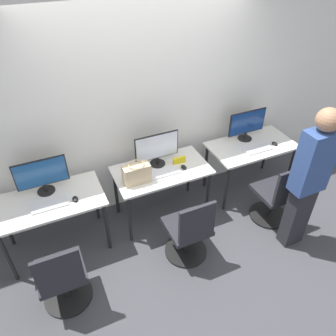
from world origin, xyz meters
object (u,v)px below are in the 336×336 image
(keyboard_left, at_px, (50,205))
(monitor_right, at_px, (247,124))
(mouse_left, at_px, (75,199))
(monitor_center, at_px, (157,148))
(mouse_center, at_px, (184,167))
(office_chair_left, at_px, (63,280))
(office_chair_center, at_px, (189,234))
(keyboard_right, at_px, (258,149))
(keyboard_center, at_px, (164,173))
(handbag, at_px, (137,174))
(office_chair_right, at_px, (276,198))
(mouse_right, at_px, (275,144))
(person_right, at_px, (309,177))
(monitor_left, at_px, (42,175))

(keyboard_left, height_order, monitor_right, monitor_right)
(mouse_left, height_order, monitor_center, monitor_center)
(monitor_right, bearing_deg, mouse_center, -166.41)
(office_chair_left, bearing_deg, office_chair_center, 0.85)
(mouse_center, bearing_deg, monitor_right, 13.59)
(keyboard_left, height_order, office_chair_center, office_chair_center)
(keyboard_right, bearing_deg, office_chair_left, -166.58)
(keyboard_left, relative_size, mouse_left, 4.11)
(keyboard_left, relative_size, office_chair_left, 0.42)
(keyboard_right, bearing_deg, keyboard_center, 177.82)
(handbag, bearing_deg, keyboard_center, 2.42)
(mouse_left, xyz_separation_m, office_chair_right, (2.26, -0.55, -0.37))
(mouse_left, relative_size, mouse_center, 1.00)
(keyboard_center, bearing_deg, keyboard_left, -179.57)
(mouse_right, relative_size, person_right, 0.05)
(monitor_right, bearing_deg, keyboard_left, -174.39)
(office_chair_left, height_order, person_right, person_right)
(mouse_left, xyz_separation_m, keyboard_right, (2.32, -0.01, -0.01))
(monitor_left, distance_m, keyboard_right, 2.60)
(monitor_center, relative_size, keyboard_center, 1.45)
(mouse_left, distance_m, mouse_center, 1.28)
(keyboard_left, relative_size, keyboard_right, 1.00)
(mouse_left, bearing_deg, mouse_right, -0.16)
(monitor_center, bearing_deg, mouse_center, -40.32)
(monitor_left, bearing_deg, office_chair_center, -34.88)
(handbag, bearing_deg, office_chair_right, -20.09)
(mouse_center, bearing_deg, keyboard_left, -179.93)
(monitor_left, height_order, keyboard_center, monitor_left)
(monitor_left, height_order, mouse_center, monitor_left)
(monitor_right, bearing_deg, keyboard_center, -169.30)
(monitor_center, distance_m, person_right, 1.67)
(office_chair_right, height_order, handbag, handbag)
(monitor_center, height_order, office_chair_center, monitor_center)
(mouse_left, distance_m, office_chair_center, 1.26)
(mouse_center, height_order, keyboard_right, mouse_center)
(monitor_center, distance_m, monitor_right, 1.29)
(office_chair_right, bearing_deg, monitor_center, 147.28)
(mouse_right, bearing_deg, keyboard_left, 179.36)
(office_chair_right, bearing_deg, office_chair_left, -178.02)
(monitor_left, distance_m, mouse_left, 0.43)
(keyboard_center, height_order, mouse_right, mouse_right)
(mouse_center, bearing_deg, mouse_left, -178.82)
(mouse_right, xyz_separation_m, office_chair_right, (-0.33, -0.55, -0.37))
(handbag, bearing_deg, monitor_left, 165.10)
(keyboard_left, bearing_deg, person_right, -20.74)
(monitor_left, bearing_deg, monitor_center, -1.58)
(office_chair_left, height_order, mouse_right, office_chair_left)
(office_chair_left, relative_size, mouse_right, 9.84)
(mouse_right, height_order, handbag, handbag)
(office_chair_left, height_order, monitor_center, monitor_center)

